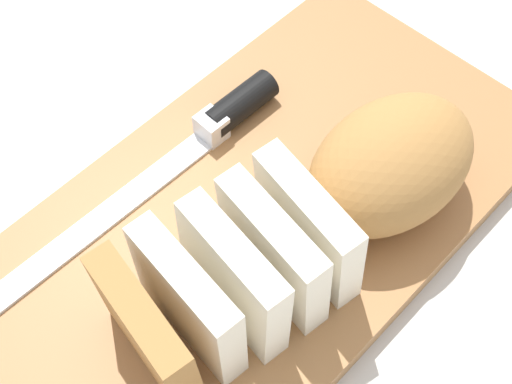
{
  "coord_description": "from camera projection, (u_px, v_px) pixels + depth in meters",
  "views": [
    {
      "loc": [
        0.2,
        0.21,
        0.5
      ],
      "look_at": [
        0.0,
        0.0,
        0.05
      ],
      "focal_mm": 52.22,
      "sensor_mm": 36.0,
      "label": 1
    }
  ],
  "objects": [
    {
      "name": "crumb_near_loaf",
      "position": [
        308.0,
        242.0,
        0.54
      ],
      "size": [
        0.01,
        0.01,
        0.01
      ],
      "primitive_type": "sphere",
      "color": "tan",
      "rests_on": "cutting_board"
    },
    {
      "name": "crumb_stray_left",
      "position": [
        197.0,
        245.0,
        0.54
      ],
      "size": [
        0.0,
        0.0,
        0.0
      ],
      "primitive_type": "sphere",
      "color": "tan",
      "rests_on": "cutting_board"
    },
    {
      "name": "bread_loaf",
      "position": [
        327.0,
        210.0,
        0.51
      ],
      "size": [
        0.3,
        0.12,
        0.09
      ],
      "rotation": [
        0.0,
        0.0,
        -0.1
      ],
      "color": "#A8753D",
      "rests_on": "cutting_board"
    },
    {
      "name": "cutting_board",
      "position": [
        256.0,
        220.0,
        0.57
      ],
      "size": [
        0.48,
        0.27,
        0.02
      ],
      "primitive_type": "cube",
      "rotation": [
        0.0,
        0.0,
        0.04
      ],
      "color": "#9E6B3D",
      "rests_on": "ground_plane"
    },
    {
      "name": "ground_plane",
      "position": [
        256.0,
        227.0,
        0.57
      ],
      "size": [
        3.0,
        3.0,
        0.0
      ],
      "primitive_type": "plane",
      "color": "beige"
    },
    {
      "name": "bread_knife",
      "position": [
        209.0,
        130.0,
        0.59
      ],
      "size": [
        0.28,
        0.03,
        0.02
      ],
      "rotation": [
        0.0,
        0.0,
        0.01
      ],
      "color": "silver",
      "rests_on": "cutting_board"
    },
    {
      "name": "crumb_near_knife",
      "position": [
        220.0,
        249.0,
        0.54
      ],
      "size": [
        0.0,
        0.0,
        0.0
      ],
      "primitive_type": "sphere",
      "color": "tan",
      "rests_on": "cutting_board"
    }
  ]
}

